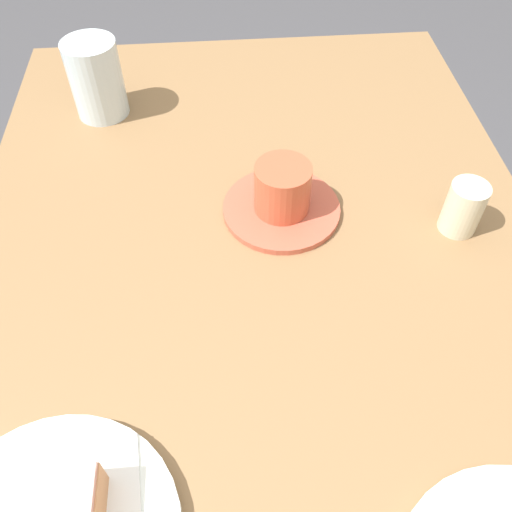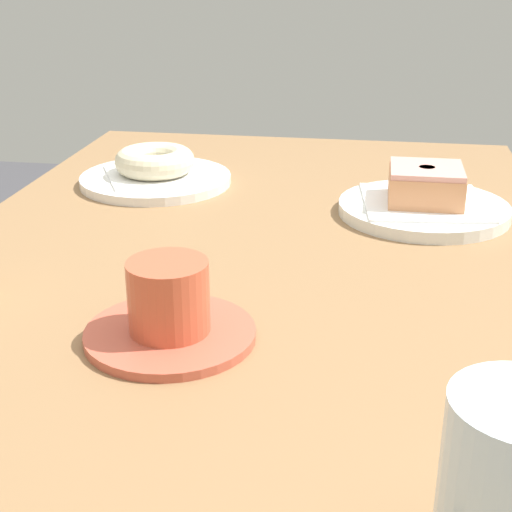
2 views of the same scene
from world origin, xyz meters
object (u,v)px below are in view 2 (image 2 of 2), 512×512
object	(u,v)px
donut_sugar_ring	(155,161)
donut_glazed_square	(426,184)
plate_glazed_square	(423,209)
plate_sugar_ring	(156,179)
coffee_cup	(169,309)

from	to	relation	value
donut_sugar_ring	donut_glazed_square	bearing A→B (deg)	78.28
plate_glazed_square	plate_sugar_ring	distance (m)	0.37
coffee_cup	donut_sugar_ring	bearing A→B (deg)	-162.35
plate_glazed_square	coffee_cup	distance (m)	0.42
plate_sugar_ring	coffee_cup	bearing A→B (deg)	17.65
plate_sugar_ring	coffee_cup	distance (m)	0.45
donut_glazed_square	plate_sugar_ring	distance (m)	0.37
plate_sugar_ring	donut_sugar_ring	bearing A→B (deg)	0.00
plate_glazed_square	donut_sugar_ring	world-z (taller)	donut_sugar_ring
donut_sugar_ring	coffee_cup	size ratio (longest dim) A/B	0.76
plate_glazed_square	donut_sugar_ring	size ratio (longest dim) A/B	1.89
plate_glazed_square	coffee_cup	world-z (taller)	coffee_cup
donut_sugar_ring	coffee_cup	xyz separation A→B (m)	(0.43, 0.14, -0.01)
plate_glazed_square	plate_sugar_ring	xyz separation A→B (m)	(-0.08, -0.36, -0.00)
donut_sugar_ring	coffee_cup	bearing A→B (deg)	17.65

